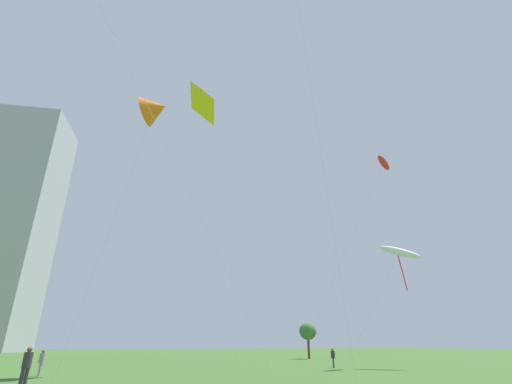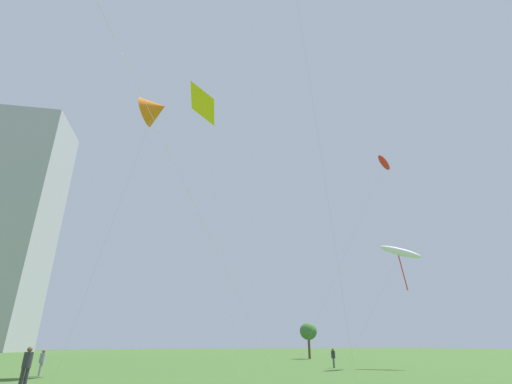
{
  "view_description": "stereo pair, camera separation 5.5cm",
  "coord_description": "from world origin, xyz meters",
  "px_view_note": "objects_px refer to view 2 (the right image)",
  "views": [
    {
      "loc": [
        -7.39,
        -12.14,
        1.93
      ],
      "look_at": [
        2.62,
        9.25,
        11.75
      ],
      "focal_mm": 25.64,
      "sensor_mm": 36.0,
      "label": 1
    },
    {
      "loc": [
        -7.34,
        -12.16,
        1.93
      ],
      "look_at": [
        2.62,
        9.25,
        11.75
      ],
      "focal_mm": 25.64,
      "sensor_mm": 36.0,
      "label": 2
    }
  ],
  "objects_px": {
    "person_standing_1": "(42,361)",
    "kite_flying_4": "(155,109)",
    "kite_flying_3": "(400,252)",
    "kite_flying_6": "(384,163)",
    "kite_flying_1": "(203,104)",
    "person_standing_2": "(27,364)",
    "park_tree_1": "(308,332)",
    "person_standing_0": "(333,356)"
  },
  "relations": [
    {
      "from": "kite_flying_4",
      "to": "kite_flying_6",
      "type": "xyz_separation_m",
      "value": [
        26.58,
        9.93,
        7.12
      ]
    },
    {
      "from": "person_standing_0",
      "to": "kite_flying_1",
      "type": "xyz_separation_m",
      "value": [
        -12.91,
        0.28,
        22.46
      ]
    },
    {
      "from": "person_standing_1",
      "to": "person_standing_2",
      "type": "xyz_separation_m",
      "value": [
        -0.19,
        -7.6,
        0.13
      ]
    },
    {
      "from": "person_standing_2",
      "to": "person_standing_1",
      "type": "bearing_deg",
      "value": 77.67
    },
    {
      "from": "person_standing_1",
      "to": "kite_flying_6",
      "type": "bearing_deg",
      "value": -88.51
    },
    {
      "from": "person_standing_0",
      "to": "kite_flying_6",
      "type": "xyz_separation_m",
      "value": [
        7.92,
        -1.33,
        19.87
      ]
    },
    {
      "from": "kite_flying_3",
      "to": "kite_flying_6",
      "type": "bearing_deg",
      "value": 49.65
    },
    {
      "from": "person_standing_2",
      "to": "park_tree_1",
      "type": "xyz_separation_m",
      "value": [
        31.36,
        24.54,
        2.43
      ]
    },
    {
      "from": "person_standing_0",
      "to": "park_tree_1",
      "type": "xyz_separation_m",
      "value": [
        8.91,
        17.71,
        2.58
      ]
    },
    {
      "from": "kite_flying_3",
      "to": "kite_flying_6",
      "type": "distance_m",
      "value": 10.91
    },
    {
      "from": "kite_flying_6",
      "to": "person_standing_0",
      "type": "bearing_deg",
      "value": 170.46
    },
    {
      "from": "park_tree_1",
      "to": "kite_flying_3",
      "type": "bearing_deg",
      "value": -96.54
    },
    {
      "from": "person_standing_2",
      "to": "kite_flying_1",
      "type": "xyz_separation_m",
      "value": [
        9.54,
        7.1,
        22.31
      ]
    },
    {
      "from": "person_standing_1",
      "to": "kite_flying_4",
      "type": "distance_m",
      "value": 17.9
    },
    {
      "from": "kite_flying_1",
      "to": "park_tree_1",
      "type": "relative_size",
      "value": 5.26
    },
    {
      "from": "person_standing_2",
      "to": "kite_flying_1",
      "type": "distance_m",
      "value": 25.28
    },
    {
      "from": "kite_flying_1",
      "to": "kite_flying_4",
      "type": "distance_m",
      "value": 16.14
    },
    {
      "from": "kite_flying_3",
      "to": "park_tree_1",
      "type": "xyz_separation_m",
      "value": [
        2.37,
        20.67,
        -6.59
      ]
    },
    {
      "from": "person_standing_0",
      "to": "kite_flying_3",
      "type": "bearing_deg",
      "value": 95.71
    },
    {
      "from": "person_standing_1",
      "to": "person_standing_2",
      "type": "bearing_deg",
      "value": -175.97
    },
    {
      "from": "person_standing_0",
      "to": "person_standing_1",
      "type": "xyz_separation_m",
      "value": [
        -22.26,
        0.77,
        0.01
      ]
    },
    {
      "from": "kite_flying_3",
      "to": "kite_flying_4",
      "type": "height_order",
      "value": "kite_flying_4"
    },
    {
      "from": "kite_flying_1",
      "to": "kite_flying_3",
      "type": "bearing_deg",
      "value": -9.42
    },
    {
      "from": "kite_flying_3",
      "to": "park_tree_1",
      "type": "distance_m",
      "value": 21.82
    },
    {
      "from": "person_standing_1",
      "to": "park_tree_1",
      "type": "distance_m",
      "value": 35.57
    },
    {
      "from": "person_standing_1",
      "to": "kite_flying_1",
      "type": "height_order",
      "value": "kite_flying_1"
    },
    {
      "from": "person_standing_1",
      "to": "kite_flying_6",
      "type": "height_order",
      "value": "kite_flying_6"
    },
    {
      "from": "kite_flying_4",
      "to": "person_standing_2",
      "type": "bearing_deg",
      "value": 130.49
    },
    {
      "from": "person_standing_0",
      "to": "kite_flying_3",
      "type": "relative_size",
      "value": 0.14
    },
    {
      "from": "person_standing_1",
      "to": "park_tree_1",
      "type": "xyz_separation_m",
      "value": [
        31.17,
        16.94,
        2.57
      ]
    },
    {
      "from": "person_standing_1",
      "to": "kite_flying_6",
      "type": "distance_m",
      "value": 36.19
    },
    {
      "from": "person_standing_2",
      "to": "person_standing_0",
      "type": "bearing_deg",
      "value": 6.03
    },
    {
      "from": "person_standing_2",
      "to": "kite_flying_3",
      "type": "xyz_separation_m",
      "value": [
        28.99,
        3.87,
        9.03
      ]
    },
    {
      "from": "kite_flying_6",
      "to": "person_standing_2",
      "type": "bearing_deg",
      "value": -169.74
    },
    {
      "from": "kite_flying_1",
      "to": "kite_flying_6",
      "type": "relative_size",
      "value": 1.14
    },
    {
      "from": "person_standing_1",
      "to": "kite_flying_1",
      "type": "distance_m",
      "value": 24.32
    },
    {
      "from": "person_standing_0",
      "to": "kite_flying_6",
      "type": "bearing_deg",
      "value": 110.47
    },
    {
      "from": "person_standing_1",
      "to": "kite_flying_3",
      "type": "xyz_separation_m",
      "value": [
        28.8,
        -3.73,
        9.16
      ]
    },
    {
      "from": "person_standing_1",
      "to": "person_standing_0",
      "type": "bearing_deg",
      "value": -86.52
    },
    {
      "from": "kite_flying_1",
      "to": "park_tree_1",
      "type": "xyz_separation_m",
      "value": [
        21.82,
        17.44,
        -19.88
      ]
    },
    {
      "from": "kite_flying_1",
      "to": "kite_flying_4",
      "type": "relative_size",
      "value": 1.68
    },
    {
      "from": "person_standing_2",
      "to": "park_tree_1",
      "type": "bearing_deg",
      "value": 27.15
    }
  ]
}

